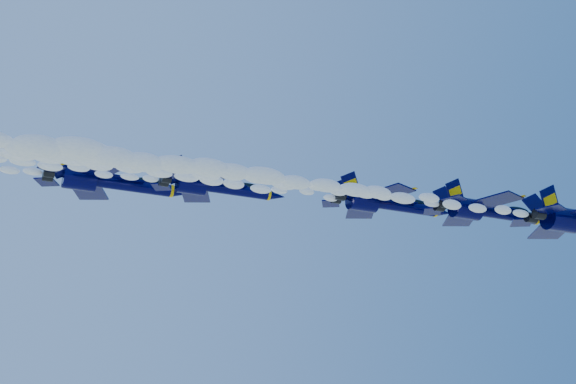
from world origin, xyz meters
name	(u,v)px	position (x,y,z in m)	size (l,w,h in m)	color
smoke_trail_jet_lead	(305,183)	(-15.17, -13.13, 148.06)	(51.51, 2.03, 1.82)	white
jet_second	(489,211)	(10.60, -6.14, 151.04)	(15.44, 12.66, 5.74)	#010031
smoke_trail_jet_second	(215,173)	(-21.76, -6.14, 150.63)	(51.51, 1.84, 1.66)	white
jet_third	(386,204)	(2.10, 2.00, 153.48)	(15.92, 13.06, 5.92)	#010031
smoke_trail_jet_third	(111,166)	(-30.45, 2.00, 153.06)	(51.51, 1.90, 1.71)	white
jet_fourth	(216,187)	(-16.54, 9.93, 155.65)	(15.75, 12.92, 5.85)	#010031
jet_fifth	(110,182)	(-27.80, 18.40, 157.62)	(18.59, 15.25, 6.91)	#010031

